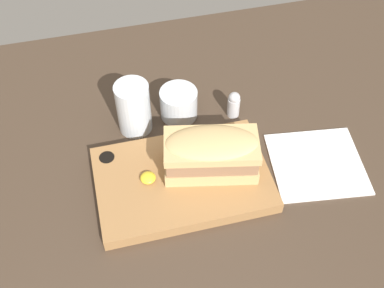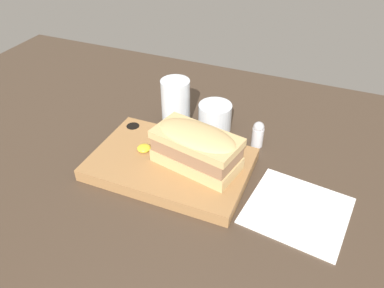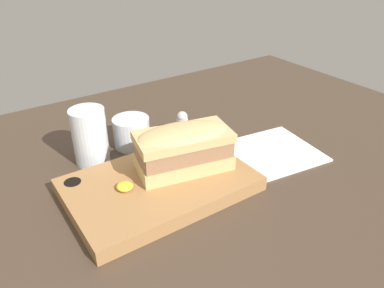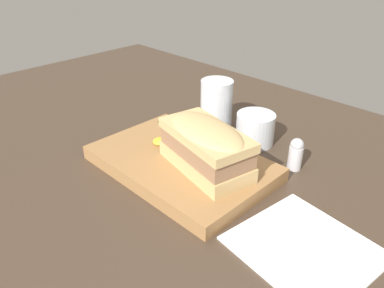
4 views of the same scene
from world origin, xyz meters
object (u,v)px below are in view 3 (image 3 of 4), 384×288
at_px(wine_glass, 132,133).
at_px(napkin, 273,152).
at_px(serving_board, 159,185).
at_px(sandwich, 183,146).
at_px(salt_shaker, 182,124).
at_px(water_glass, 90,140).

xyz_separation_m(wine_glass, napkin, (0.24, -0.20, -0.03)).
distance_m(serving_board, napkin, 0.28).
xyz_separation_m(sandwich, napkin, (0.22, -0.03, -0.07)).
bearing_deg(napkin, salt_shaker, 125.78).
relative_size(water_glass, wine_glass, 1.46).
relative_size(sandwich, water_glass, 1.61).
distance_m(sandwich, salt_shaker, 0.18).
relative_size(serving_board, napkin, 1.64).
xyz_separation_m(sandwich, salt_shaker, (0.09, 0.15, -0.04)).
bearing_deg(wine_glass, water_glass, -171.96).
height_order(serving_board, napkin, serving_board).
bearing_deg(napkin, sandwich, 172.95).
bearing_deg(wine_glass, serving_board, -100.91).
distance_m(sandwich, water_glass, 0.21).
bearing_deg(water_glass, napkin, -29.06).
height_order(water_glass, wine_glass, water_glass).
xyz_separation_m(water_glass, salt_shaker, (0.22, -0.02, -0.02)).
height_order(serving_board, water_glass, water_glass).
relative_size(wine_glass, napkin, 0.40).
bearing_deg(sandwich, water_glass, 126.98).
distance_m(serving_board, salt_shaker, 0.22).
xyz_separation_m(sandwich, water_glass, (-0.12, 0.16, -0.02)).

